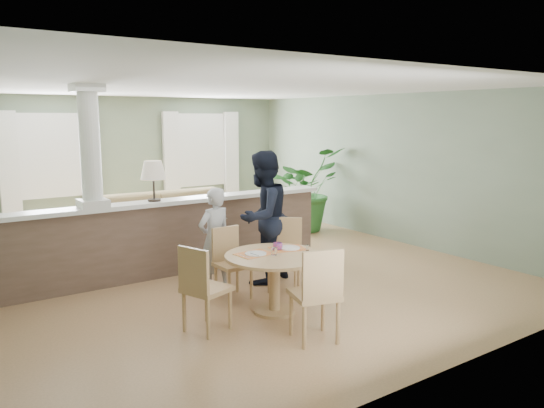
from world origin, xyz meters
TOP-DOWN VIEW (x-y plane):
  - ground at (0.00, 0.00)m, footprint 8.00×8.00m
  - room_shell at (-0.03, 0.63)m, footprint 7.02×8.02m
  - pony_wall at (-0.99, 0.20)m, footprint 5.32×0.38m
  - sofa at (-0.19, 1.85)m, footprint 3.26×1.39m
  - houseplant at (2.70, 1.56)m, footprint 1.80×1.66m
  - dining_table at (-0.45, -1.91)m, footprint 1.16×1.16m
  - chair_far_boy at (-0.59, -1.13)m, footprint 0.42×0.42m
  - chair_far_man at (0.19, -1.25)m, footprint 0.61×0.61m
  - chair_near at (-0.58, -2.86)m, footprint 0.56×0.56m
  - chair_side at (-1.42, -1.96)m, footprint 0.55×0.55m
  - child_person at (-0.61, -0.75)m, footprint 0.55×0.41m
  - man_person at (0.10, -0.84)m, footprint 1.09×0.98m

SIDE VIEW (x-z plane):
  - ground at x=0.00m, z-range 0.00..0.00m
  - sofa at x=-0.19m, z-range 0.00..0.94m
  - chair_far_boy at x=-0.59m, z-range 0.05..0.94m
  - chair_far_man at x=0.19m, z-range 0.05..1.00m
  - chair_side at x=-1.42m, z-range 0.05..1.00m
  - chair_near at x=-0.58m, z-range 0.05..1.05m
  - dining_table at x=-0.45m, z-range 0.16..0.96m
  - child_person at x=-0.61m, z-range 0.00..1.37m
  - pony_wall at x=-0.99m, z-range -0.64..2.06m
  - houseplant at x=2.70m, z-range 0.00..1.68m
  - man_person at x=0.10m, z-range 0.00..1.83m
  - room_shell at x=-0.03m, z-range 0.46..3.17m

